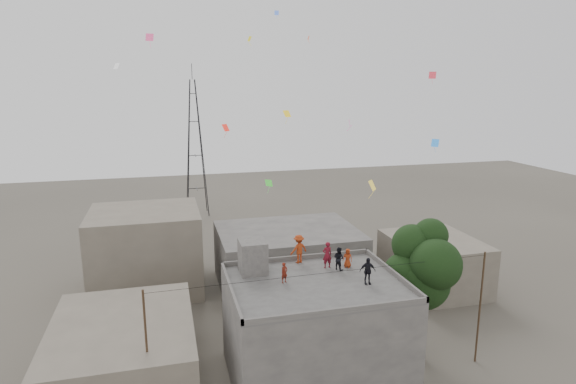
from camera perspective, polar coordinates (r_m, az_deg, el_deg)
The scene contains 18 objects.
ground at distance 31.33m, azimuth 3.13°, elevation -21.02°, with size 140.00×140.00×0.00m, color #49453C.
main_building at distance 29.76m, azimuth 3.20°, elevation -16.12°, with size 10.00×8.00×6.10m.
parapet at distance 28.36m, azimuth 3.28°, elevation -10.44°, with size 10.00×8.00×0.30m.
stair_head_box at distance 29.66m, azimuth -4.21°, elevation -7.63°, with size 1.60×1.80×2.00m, color #4E4C49.
neighbor_west at distance 31.01m, azimuth -18.87°, elevation -17.78°, with size 8.00×10.00×4.00m, color #675D51.
neighbor_north at distance 42.76m, azimuth -0.01°, elevation -7.70°, with size 12.00×9.00×5.00m, color #4E4C49.
neighbor_northwest at distance 43.12m, azimuth -16.44°, elevation -6.65°, with size 9.00×8.00×7.00m, color #675D51.
neighbor_east at distance 43.93m, azimuth 16.86°, elevation -8.12°, with size 7.00×8.00×4.40m, color #675D51.
tree at distance 31.80m, azimuth 15.82°, elevation -8.59°, with size 4.90×4.60×9.10m.
utility_line at distance 28.49m, azimuth 5.01°, elevation -15.76°, with size 20.12×0.62×7.40m.
transmission_tower at distance 65.45m, azimuth -10.96°, elevation 5.12°, with size 2.97×2.97×20.01m.
person_red_adult at distance 30.41m, azimuth 4.66°, elevation -7.43°, with size 0.62×0.40×1.69m, color maroon.
person_orange_child at distance 30.69m, azimuth 7.08°, elevation -7.77°, with size 0.59×0.38×1.21m, color #A23312.
person_dark_child at distance 30.23m, azimuth 6.03°, elevation -7.84°, with size 0.70×0.54×1.44m, color black.
person_dark_adult at distance 28.33m, azimuth 9.40°, elevation -9.21°, with size 0.93×0.39×1.59m, color black.
person_orange_adult at distance 31.10m, azimuth 1.29°, elevation -6.76°, with size 1.20×0.69×1.86m, color #A23312.
person_red_child at distance 28.21m, azimuth -0.44°, elevation -9.54°, with size 0.44×0.29×1.21m, color maroon.
kites at distance 31.38m, azimuth 1.54°, elevation 10.10°, with size 21.96×15.88×11.88m.
Camera 1 is at (-8.13, -24.80, 17.34)m, focal length 30.00 mm.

